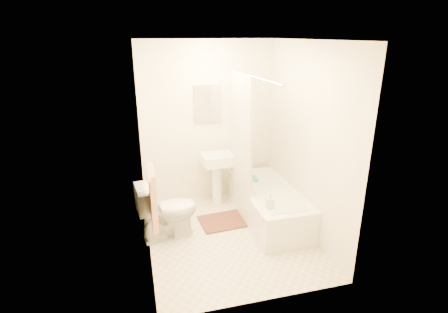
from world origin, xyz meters
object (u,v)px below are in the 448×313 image
object	(u,v)px
sink	(217,177)
soap_bottle	(270,201)
bath_mat	(224,221)
toilet	(167,211)
bathtub	(268,204)

from	to	relation	value
sink	soap_bottle	xyz separation A→B (m)	(0.37, -1.17, 0.12)
bath_mat	soap_bottle	world-z (taller)	soap_bottle
toilet	bath_mat	bearing A→B (deg)	-84.16
toilet	sink	xyz separation A→B (m)	(0.83, 0.76, 0.07)
bath_mat	soap_bottle	distance (m)	0.90
bath_mat	soap_bottle	bearing A→B (deg)	-54.04
toilet	sink	bearing A→B (deg)	-54.07
sink	soap_bottle	world-z (taller)	sink
bathtub	toilet	bearing A→B (deg)	-175.62
toilet	bath_mat	xyz separation A→B (m)	(0.78, 0.17, -0.36)
sink	soap_bottle	distance (m)	1.23
soap_bottle	bathtub	bearing A→B (deg)	69.24
toilet	soap_bottle	world-z (taller)	toilet
toilet	bath_mat	distance (m)	0.87
toilet	bathtub	bearing A→B (deg)	-92.09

